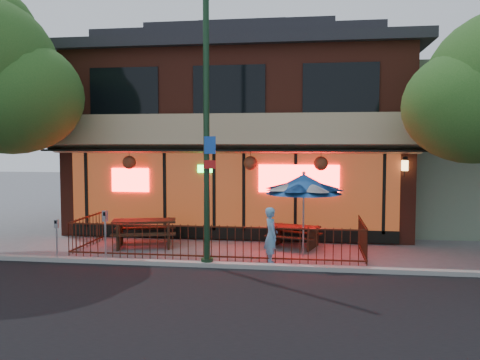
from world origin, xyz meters
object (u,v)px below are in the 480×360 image
Objects in this scene: picnic_table_left at (144,229)px; street_light at (207,147)px; pedestrian at (271,236)px; parking_meter_near at (105,227)px; parking_meter_far at (57,233)px; picnic_table_right at (294,233)px; patio_umbrella at (304,184)px.

street_light is at bearing -42.00° from picnic_table_left.
picnic_table_left is 4.51m from pedestrian.
picnic_table_left is 2.31m from parking_meter_near.
parking_meter_near is 1.22× the size of parking_meter_far.
picnic_table_left is 1.61× the size of parking_meter_near.
picnic_table_left is at bearing 138.00° from street_light.
picnic_table_right is (4.69, 0.56, -0.11)m from picnic_table_left.
parking_meter_near reaches higher than picnic_table_left.
pedestrian reaches higher than parking_meter_near.
street_light is at bearing 87.86° from pedestrian.
picnic_table_right is 1.19× the size of pedestrian.
pedestrian is (4.15, -1.74, 0.22)m from picnic_table_left.
picnic_table_left is at bearing 81.63° from parking_meter_near.
street_light is at bearing -128.02° from picnic_table_right.
pedestrian is 1.08× the size of parking_meter_near.
parking_meter_far is (-1.38, -0.08, -0.18)m from parking_meter_near.
parking_meter_far is (-4.20, -0.08, -2.36)m from street_light.
pedestrian is 1.32× the size of parking_meter_far.
street_light is at bearing -149.58° from patio_umbrella.
parking_meter_near is (-0.33, -2.24, 0.41)m from picnic_table_left.
parking_meter_near is at bearing -98.37° from picnic_table_left.
patio_umbrella is (0.31, -1.34, 1.66)m from picnic_table_right.
parking_meter_far reaches higher than picnic_table_left.
patio_umbrella is 7.00m from parking_meter_far.
picnic_table_left is (-2.50, 2.25, -2.60)m from street_light.
parking_meter_near is (-4.48, -0.50, 0.20)m from pedestrian.
street_light reaches higher than picnic_table_left.
pedestrian reaches higher than picnic_table_left.
patio_umbrella reaches higher than parking_meter_far.
parking_meter_far is at bearing -155.75° from picnic_table_right.
pedestrian reaches higher than picnic_table_right.
patio_umbrella is (2.50, 1.47, -1.06)m from street_light.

